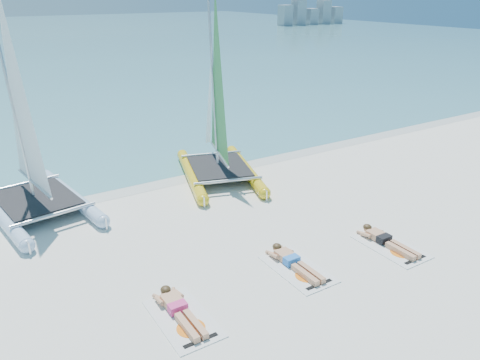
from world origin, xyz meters
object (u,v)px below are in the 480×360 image
(catamaran_yellow, at_px, (215,115))
(sunbather_c, at_px, (385,240))
(towel_b, at_px, (298,269))
(sunbather_b, at_px, (293,261))
(catamaran_blue, at_px, (26,144))
(towel_c, at_px, (391,247))
(towel_a, at_px, (183,318))
(sunbather_a, at_px, (179,309))

(catamaran_yellow, relative_size, sunbather_c, 3.81)
(towel_b, distance_m, sunbather_b, 0.22)
(catamaran_blue, relative_size, catamaran_yellow, 1.03)
(catamaran_yellow, xyz_separation_m, towel_c, (1.16, -6.88, -2.06))
(catamaran_blue, bearing_deg, catamaran_yellow, -9.24)
(catamaran_blue, relative_size, towel_b, 3.67)
(towel_a, distance_m, towel_c, 5.65)
(catamaran_blue, xyz_separation_m, towel_c, (7.13, -7.00, -2.02))
(catamaran_blue, bearing_deg, sunbather_b, -62.74)
(catamaran_yellow, xyz_separation_m, sunbather_c, (1.16, -6.69, -1.95))
(catamaran_blue, distance_m, sunbather_c, 10.04)
(sunbather_c, bearing_deg, towel_a, 179.29)
(towel_b, relative_size, towel_c, 1.00)
(sunbather_a, relative_size, towel_c, 0.93)
(sunbather_b, xyz_separation_m, sunbather_c, (2.62, -0.45, 0.00))
(towel_c, bearing_deg, sunbather_c, 90.00)
(catamaran_yellow, height_order, towel_a, catamaran_yellow)
(catamaran_yellow, distance_m, sunbather_a, 8.07)
(catamaran_yellow, height_order, sunbather_b, catamaran_yellow)
(sunbather_a, bearing_deg, sunbather_c, -2.66)
(towel_a, bearing_deg, towel_c, -2.66)
(sunbather_b, relative_size, sunbather_c, 1.00)
(catamaran_yellow, bearing_deg, sunbather_b, -85.88)
(towel_b, height_order, sunbather_c, sunbather_c)
(sunbather_b, xyz_separation_m, towel_c, (2.62, -0.64, -0.11))
(catamaran_yellow, bearing_deg, towel_b, -85.50)
(catamaran_blue, xyz_separation_m, sunbather_a, (1.49, -6.54, -1.91))
(towel_c, xyz_separation_m, sunbather_c, (0.00, 0.19, 0.11))
(sunbather_b, bearing_deg, towel_b, -90.00)
(towel_a, relative_size, sunbather_c, 1.07)
(catamaran_yellow, relative_size, sunbather_b, 3.81)
(towel_a, bearing_deg, catamaran_blue, 102.44)
(catamaran_yellow, xyz_separation_m, towel_a, (-4.48, -6.62, -2.06))
(sunbather_a, relative_size, sunbather_c, 1.00)
(towel_b, relative_size, sunbather_b, 1.07)
(catamaran_yellow, bearing_deg, catamaran_blue, -163.84)
(catamaran_blue, distance_m, sunbather_b, 8.02)
(catamaran_yellow, relative_size, towel_c, 3.56)
(towel_b, xyz_separation_m, towel_c, (2.62, -0.45, 0.00))
(towel_b, bearing_deg, sunbather_c, -5.62)
(towel_a, height_order, sunbather_b, sunbather_b)
(sunbather_b, bearing_deg, sunbather_a, -176.43)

